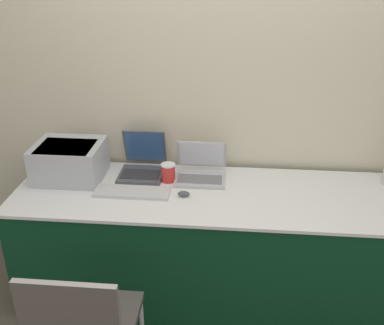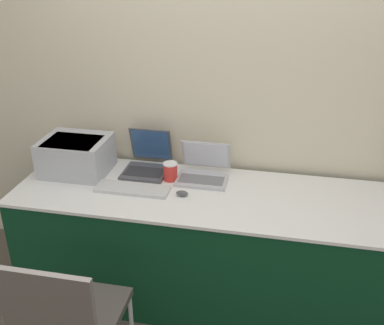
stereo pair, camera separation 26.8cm
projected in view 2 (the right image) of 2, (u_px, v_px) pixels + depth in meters
name	position (u px, v px, depth m)	size (l,w,h in m)	color
wall_back	(227.00, 88.00, 2.85)	(8.00, 0.05, 2.60)	beige
table	(214.00, 246.00, 2.86)	(2.45, 0.73, 0.77)	#0C381E
printer	(76.00, 154.00, 2.92)	(0.42, 0.35, 0.23)	#B2B7BC
laptop_left	(147.00, 162.00, 2.97)	(0.28, 0.33, 0.26)	#4C4C51
laptop_right	(203.00, 171.00, 2.87)	(0.32, 0.31, 0.22)	#B7B7BC
external_keyboard	(132.00, 189.00, 2.74)	(0.45, 0.15, 0.02)	silver
coffee_cup	(170.00, 171.00, 2.84)	(0.09, 0.09, 0.12)	red
mouse	(182.00, 193.00, 2.67)	(0.07, 0.04, 0.03)	#4C4C51
chair	(67.00, 318.00, 2.13)	(0.44, 0.48, 0.89)	#4C4742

